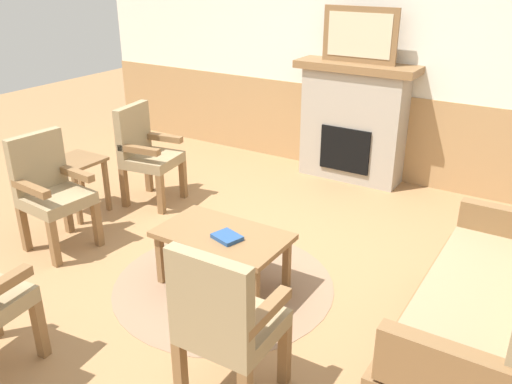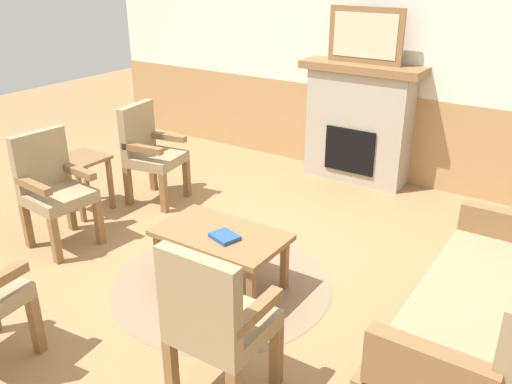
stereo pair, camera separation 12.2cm
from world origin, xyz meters
The scene contains 12 objects.
ground_plane centered at (0.00, 0.00, 0.00)m, with size 14.00×14.00×0.00m, color #997047.
wall_back centered at (0.00, 2.60, 1.31)m, with size 7.20×0.14×2.70m.
fireplace centered at (0.00, 2.35, 0.65)m, with size 1.30×0.44×1.28m.
framed_picture centered at (0.00, 2.35, 1.56)m, with size 0.80×0.04×0.56m.
couch centered at (1.84, -0.07, 0.40)m, with size 0.70×1.80×0.98m.
coffee_table centered at (0.05, -0.20, 0.39)m, with size 0.96×0.56×0.44m.
round_rug centered at (0.05, -0.20, 0.00)m, with size 1.67×1.67×0.01m, color #896B51.
book_on_table centered at (0.14, -0.26, 0.46)m, with size 0.20×0.15×0.03m, color navy.
armchair_near_fireplace centered at (-1.48, 0.67, 0.54)m, with size 0.55×0.55×0.98m.
armchair_by_window_left centered at (-1.51, -0.45, 0.54)m, with size 0.52×0.52×0.98m.
armchair_front_left centered at (0.74, -1.14, 0.54)m, with size 0.49×0.49×0.98m.
side_table centered at (-1.84, 0.11, 0.43)m, with size 0.44×0.44×0.55m.
Camera 1 is at (2.10, -3.02, 2.27)m, focal length 37.81 mm.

